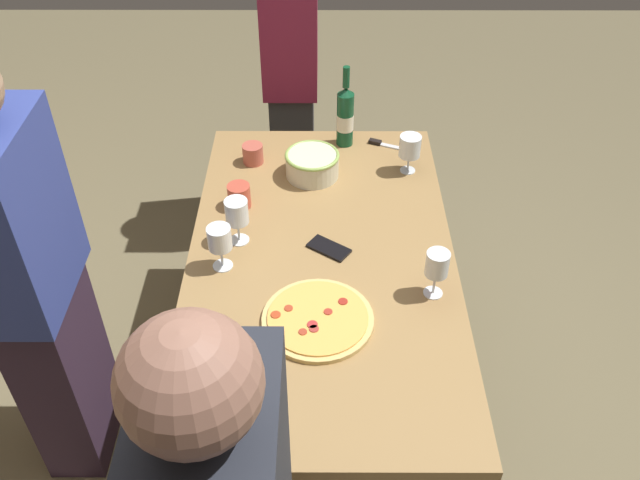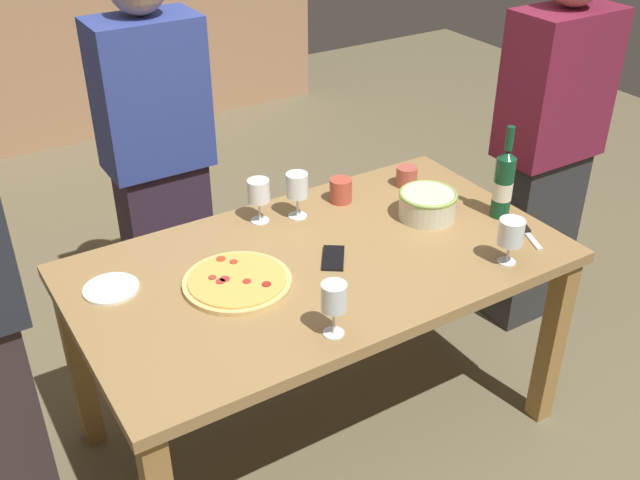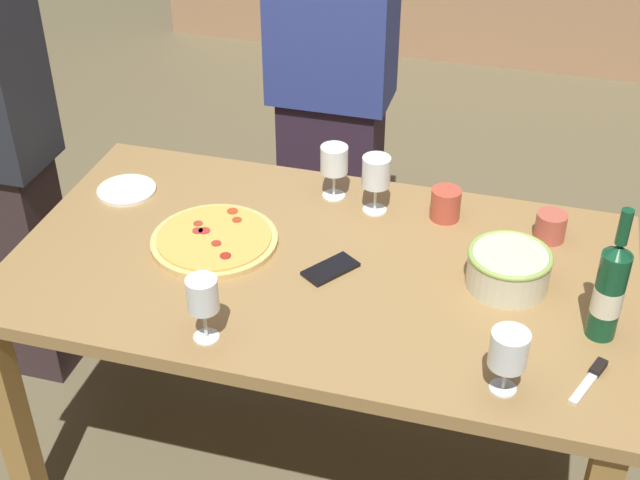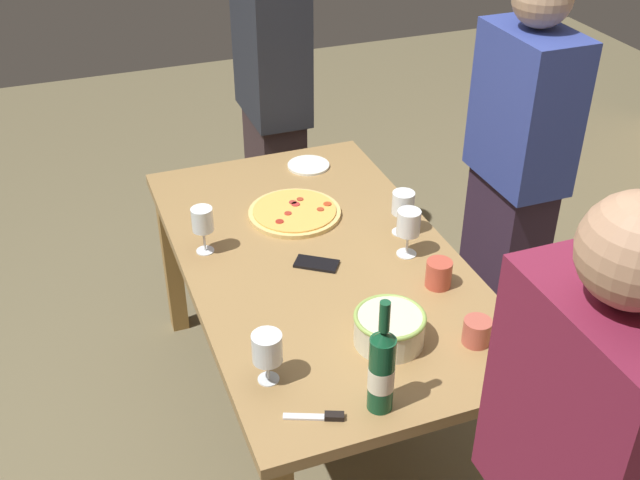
% 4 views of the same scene
% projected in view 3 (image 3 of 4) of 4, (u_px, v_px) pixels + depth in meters
% --- Properties ---
extents(ground_plane, '(8.00, 8.00, 0.00)m').
position_uv_depth(ground_plane, '(320.00, 459.00, 2.72)').
color(ground_plane, brown).
extents(dining_table, '(1.60, 0.90, 0.75)m').
position_uv_depth(dining_table, '(320.00, 291.00, 2.34)').
color(dining_table, olive).
rests_on(dining_table, ground).
extents(pizza, '(0.34, 0.34, 0.03)m').
position_uv_depth(pizza, '(214.00, 240.00, 2.36)').
color(pizza, '#DFBA6C').
rests_on(pizza, dining_table).
extents(serving_bowl, '(0.21, 0.21, 0.10)m').
position_uv_depth(serving_bowl, '(509.00, 268.00, 2.18)').
color(serving_bowl, beige).
rests_on(serving_bowl, dining_table).
extents(wine_bottle, '(0.07, 0.07, 0.34)m').
position_uv_depth(wine_bottle, '(610.00, 290.00, 1.99)').
color(wine_bottle, '#114728').
rests_on(wine_bottle, dining_table).
extents(wine_glass_near_pizza, '(0.08, 0.08, 0.16)m').
position_uv_depth(wine_glass_near_pizza, '(334.00, 161.00, 2.49)').
color(wine_glass_near_pizza, white).
rests_on(wine_glass_near_pizza, dining_table).
extents(wine_glass_by_bottle, '(0.07, 0.07, 0.17)m').
position_uv_depth(wine_glass_by_bottle, '(203.00, 298.00, 1.98)').
color(wine_glass_by_bottle, white).
rests_on(wine_glass_by_bottle, dining_table).
extents(wine_glass_far_left, '(0.08, 0.08, 0.16)m').
position_uv_depth(wine_glass_far_left, '(509.00, 352.00, 1.85)').
color(wine_glass_far_left, white).
rests_on(wine_glass_far_left, dining_table).
extents(wine_glass_far_right, '(0.08, 0.08, 0.17)m').
position_uv_depth(wine_glass_far_right, '(376.00, 173.00, 2.43)').
color(wine_glass_far_right, white).
rests_on(wine_glass_far_right, dining_table).
extents(cup_amber, '(0.08, 0.08, 0.08)m').
position_uv_depth(cup_amber, '(551.00, 227.00, 2.36)').
color(cup_amber, '#BA5545').
rests_on(cup_amber, dining_table).
extents(cup_ceramic, '(0.08, 0.08, 0.09)m').
position_uv_depth(cup_ceramic, '(446.00, 204.00, 2.44)').
color(cup_ceramic, '#BD4A38').
rests_on(cup_ceramic, dining_table).
extents(side_plate, '(0.17, 0.17, 0.01)m').
position_uv_depth(side_plate, '(127.00, 190.00, 2.58)').
color(side_plate, white).
rests_on(side_plate, dining_table).
extents(cell_phone, '(0.14, 0.16, 0.01)m').
position_uv_depth(cell_phone, '(331.00, 269.00, 2.26)').
color(cell_phone, black).
rests_on(cell_phone, dining_table).
extents(pizza_knife, '(0.08, 0.15, 0.02)m').
position_uv_depth(pizza_knife, '(592.00, 376.00, 1.94)').
color(pizza_knife, silver).
rests_on(pizza_knife, dining_table).
extents(person_guest_right, '(0.41, 0.24, 1.59)m').
position_uv_depth(person_guest_right, '(331.00, 92.00, 3.01)').
color(person_guest_right, '#302032').
rests_on(person_guest_right, ground).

